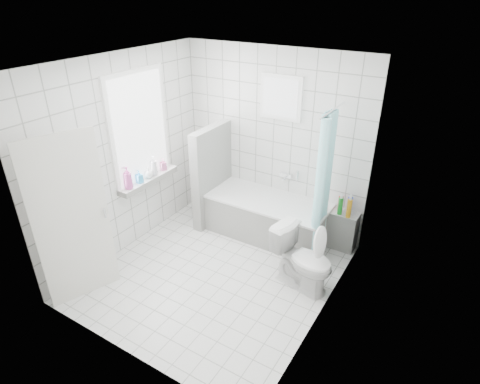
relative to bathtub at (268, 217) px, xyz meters
The scene contains 19 objects.
ground 1.17m from the bathtub, 97.39° to the right, with size 3.00×3.00×0.00m, color white.
ceiling 2.57m from the bathtub, 97.39° to the right, with size 3.00×3.00×0.00m, color white.
wall_back 1.09m from the bathtub, 111.27° to the left, with size 2.80×0.02×2.60m, color white.
wall_front 2.82m from the bathtub, 93.18° to the right, with size 2.80×0.02×2.60m, color white.
wall_left 2.16m from the bathtub, 143.96° to the right, with size 0.02×3.00×2.60m, color white.
wall_right 1.96m from the bathtub, 41.90° to the right, with size 0.02×3.00×2.60m, color white.
window_left 2.16m from the bathtub, 151.21° to the right, with size 0.01×0.90×1.40m, color white.
window_back 1.69m from the bathtub, 97.94° to the left, with size 0.50×0.01×0.50m, color white.
window_sill 1.77m from the bathtub, 150.46° to the right, with size 0.18×1.02×0.08m, color white.
door 2.66m from the bathtub, 119.35° to the right, with size 0.04×0.80×2.00m, color silver.
bathtub is the anchor object (origin of this frame).
partition_wall 1.04m from the bathtub, behind, with size 0.15×0.85×1.50m, color white.
tiled_ledge 1.05m from the bathtub, 14.01° to the left, with size 0.40×0.24×0.55m, color white.
toilet 1.18m from the bathtub, 41.07° to the right, with size 0.43×0.75×0.77m, color white.
curtain_rod 1.89m from the bathtub, ahead, with size 0.02×0.02×0.80m, color silver.
shower_curtain 1.15m from the bathtub, 10.91° to the right, with size 0.14×0.48×1.78m, color #56F9FF, non-canonical shape.
tub_faucet 0.66m from the bathtub, 73.38° to the left, with size 0.18×0.06×0.06m, color silver.
sill_bottles 1.86m from the bathtub, 147.70° to the right, with size 0.17×0.82×0.31m.
ledge_bottles 1.12m from the bathtub, 12.27° to the left, with size 0.21×0.16×0.26m.
Camera 1 is at (2.39, -3.32, 3.31)m, focal length 30.00 mm.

